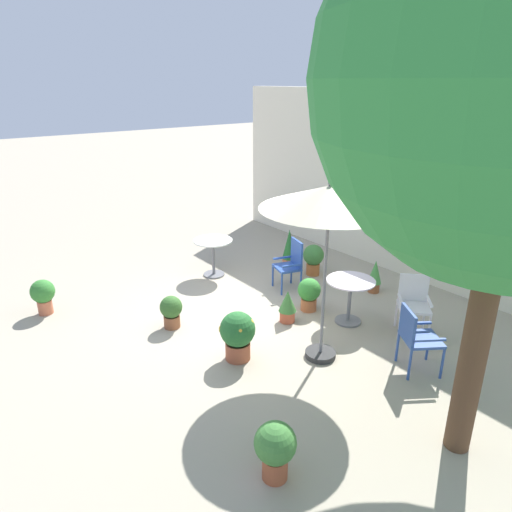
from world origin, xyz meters
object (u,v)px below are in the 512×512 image
patio_chair_1 (291,262)px  potted_plant_4 (309,293)px  potted_plant_2 (288,305)px  cafe_table_1 (350,293)px  potted_plant_0 (275,447)px  potted_plant_1 (43,294)px  potted_plant_3 (375,275)px  patio_chair_0 (414,300)px  potted_plant_8 (238,333)px  potted_plant_6 (171,310)px  potted_plant_7 (289,249)px  cafe_table_0 (213,251)px  patio_chair_2 (416,335)px  patio_umbrella_0 (329,200)px  potted_plant_5 (313,258)px

patio_chair_1 → potted_plant_4: patio_chair_1 is taller
potted_plant_2 → potted_plant_4: potted_plant_4 is taller
cafe_table_1 → potted_plant_4: cafe_table_1 is taller
potted_plant_0 → potted_plant_1: 5.14m
cafe_table_1 → patio_chair_1: bearing=175.1°
potted_plant_3 → potted_plant_2: bearing=-94.2°
patio_chair_0 → potted_plant_8: bearing=-111.7°
potted_plant_4 → potted_plant_6: size_ratio=1.08×
potted_plant_4 → potted_plant_7: size_ratio=0.68×
patio_chair_1 → potted_plant_0: size_ratio=1.49×
patio_chair_1 → potted_plant_8: 2.56m
cafe_table_0 → potted_plant_0: bearing=-26.4°
patio_chair_0 → patio_chair_2: (0.65, -0.89, 0.01)m
patio_umbrella_0 → potted_plant_4: 2.45m
patio_umbrella_0 → potted_plant_2: patio_umbrella_0 is taller
patio_chair_0 → potted_plant_1: (-4.17, -4.40, -0.17)m
patio_chair_2 → potted_plant_7: size_ratio=1.08×
potted_plant_1 → potted_plant_2: (2.74, 3.07, -0.07)m
patio_chair_1 → patio_umbrella_0: bearing=-31.4°
potted_plant_3 → potted_plant_4: bearing=-98.7°
potted_plant_0 → potted_plant_3: size_ratio=1.02×
cafe_table_1 → patio_chair_0: (0.80, 0.56, 0.01)m
patio_umbrella_0 → potted_plant_6: 3.15m
potted_plant_8 → patio_chair_2: bearing=45.6°
cafe_table_1 → potted_plant_8: bearing=-96.7°
patio_umbrella_0 → potted_plant_4: size_ratio=4.39×
potted_plant_4 → potted_plant_6: (-0.92, -2.15, -0.03)m
cafe_table_1 → potted_plant_3: bearing=111.0°
patio_chair_2 → potted_plant_3: patio_chair_2 is taller
cafe_table_1 → potted_plant_7: size_ratio=0.91×
potted_plant_8 → potted_plant_7: bearing=126.5°
patio_chair_0 → potted_plant_7: (-3.14, 0.22, -0.10)m
patio_umbrella_0 → cafe_table_1: patio_umbrella_0 is taller
patio_chair_2 → potted_plant_0: (0.25, -2.67, -0.17)m
potted_plant_1 → potted_plant_3: potted_plant_3 is taller
potted_plant_6 → potted_plant_7: 3.23m
cafe_table_0 → potted_plant_4: bearing=11.2°
potted_plant_7 → potted_plant_8: bearing=-53.5°
patio_umbrella_0 → cafe_table_0: (-3.45, 0.42, -1.78)m
patio_chair_2 → potted_plant_5: size_ratio=1.45×
cafe_table_1 → patio_chair_1: (-1.56, 0.13, 0.02)m
cafe_table_1 → patio_chair_0: patio_chair_0 is taller
potted_plant_1 → patio_umbrella_0: bearing=35.8°
patio_chair_2 → potted_plant_8: bearing=-134.4°
patio_chair_0 → potted_plant_1: 6.07m
cafe_table_0 → potted_plant_1: (-0.37, -3.17, -0.17)m
potted_plant_4 → potted_plant_0: bearing=-49.2°
patio_umbrella_0 → potted_plant_6: bearing=-148.4°
potted_plant_4 → potted_plant_5: bearing=133.0°
cafe_table_1 → potted_plant_1: 5.11m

